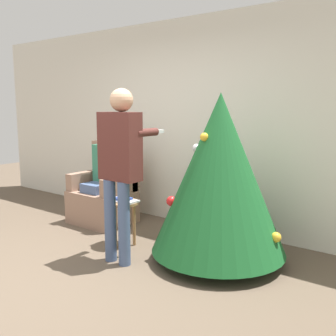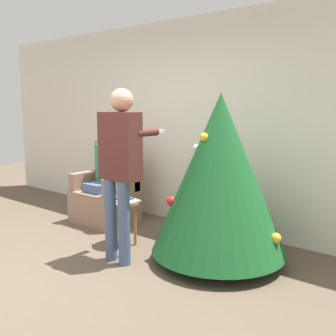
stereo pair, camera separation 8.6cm
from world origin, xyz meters
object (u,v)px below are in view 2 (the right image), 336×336
at_px(armchair, 108,195).
at_px(person_standing, 120,159).
at_px(christmas_tree, 219,174).
at_px(person_seated, 105,172).
at_px(side_stool, 124,209).

distance_m(armchair, person_standing, 1.59).
relative_size(christmas_tree, person_seated, 1.36).
height_order(christmas_tree, armchair, christmas_tree).
xyz_separation_m(person_standing, side_stool, (-0.31, 0.35, -0.64)).
bearing_deg(person_standing, armchair, 143.05).
xyz_separation_m(person_seated, person_standing, (1.14, -0.83, 0.37)).
xyz_separation_m(armchair, person_standing, (1.14, -0.86, 0.69)).
relative_size(person_seated, person_standing, 0.72).
xyz_separation_m(armchair, person_seated, (0.00, -0.03, 0.32)).
distance_m(christmas_tree, person_standing, 1.00).
bearing_deg(person_seated, christmas_tree, -6.52).
bearing_deg(person_seated, armchair, 90.00).
bearing_deg(person_seated, side_stool, -29.84).
bearing_deg(armchair, person_standing, -36.95).
bearing_deg(side_stool, christmas_tree, 13.16).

